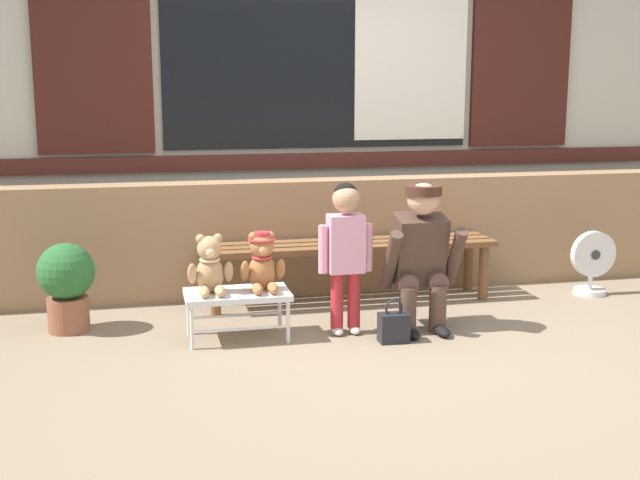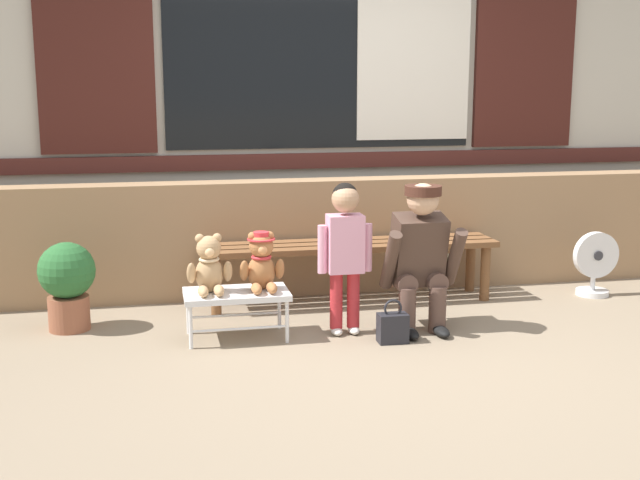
{
  "view_description": "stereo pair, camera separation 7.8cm",
  "coord_description": "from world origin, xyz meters",
  "px_view_note": "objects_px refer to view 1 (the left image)",
  "views": [
    {
      "loc": [
        -1.4,
        -4.48,
        1.58
      ],
      "look_at": [
        -0.26,
        0.64,
        0.55
      ],
      "focal_mm": 46.17,
      "sensor_mm": 36.0,
      "label": 1
    },
    {
      "loc": [
        -1.33,
        -4.5,
        1.58
      ],
      "look_at": [
        -0.26,
        0.64,
        0.55
      ],
      "focal_mm": 46.17,
      "sensor_mm": 36.0,
      "label": 2
    }
  ],
  "objects_px": {
    "handbag_on_ground": "(394,327)",
    "adult_crouching": "(421,256)",
    "teddy_bear_with_hat": "(262,263)",
    "potted_plant": "(67,282)",
    "child_standing": "(346,242)",
    "wooden_bench_long": "(349,252)",
    "small_display_bench": "(237,297)",
    "floor_fan": "(592,263)",
    "teddy_bear_plain": "(210,267)"
  },
  "relations": [
    {
      "from": "floor_fan",
      "to": "child_standing",
      "type": "bearing_deg",
      "value": -165.39
    },
    {
      "from": "wooden_bench_long",
      "to": "adult_crouching",
      "type": "height_order",
      "value": "adult_crouching"
    },
    {
      "from": "teddy_bear_with_hat",
      "to": "floor_fan",
      "type": "relative_size",
      "value": 0.76
    },
    {
      "from": "teddy_bear_with_hat",
      "to": "adult_crouching",
      "type": "xyz_separation_m",
      "value": [
        1.01,
        -0.06,
        0.01
      ]
    },
    {
      "from": "teddy_bear_with_hat",
      "to": "child_standing",
      "type": "height_order",
      "value": "child_standing"
    },
    {
      "from": "child_standing",
      "to": "teddy_bear_with_hat",
      "type": "bearing_deg",
      "value": 175.01
    },
    {
      "from": "teddy_bear_with_hat",
      "to": "adult_crouching",
      "type": "bearing_deg",
      "value": -3.15
    },
    {
      "from": "teddy_bear_with_hat",
      "to": "potted_plant",
      "type": "xyz_separation_m",
      "value": [
        -1.19,
        0.39,
        -0.15
      ]
    },
    {
      "from": "handbag_on_ground",
      "to": "small_display_bench",
      "type": "bearing_deg",
      "value": 163.33
    },
    {
      "from": "small_display_bench",
      "to": "handbag_on_ground",
      "type": "height_order",
      "value": "small_display_bench"
    },
    {
      "from": "teddy_bear_plain",
      "to": "potted_plant",
      "type": "distance_m",
      "value": 0.97
    },
    {
      "from": "teddy_bear_plain",
      "to": "potted_plant",
      "type": "height_order",
      "value": "teddy_bear_plain"
    },
    {
      "from": "teddy_bear_with_hat",
      "to": "child_standing",
      "type": "bearing_deg",
      "value": -4.99
    },
    {
      "from": "teddy_bear_with_hat",
      "to": "potted_plant",
      "type": "distance_m",
      "value": 1.26
    },
    {
      "from": "small_display_bench",
      "to": "teddy_bear_with_hat",
      "type": "bearing_deg",
      "value": 0.77
    },
    {
      "from": "wooden_bench_long",
      "to": "teddy_bear_with_hat",
      "type": "bearing_deg",
      "value": -137.52
    },
    {
      "from": "small_display_bench",
      "to": "teddy_bear_with_hat",
      "type": "height_order",
      "value": "teddy_bear_with_hat"
    },
    {
      "from": "small_display_bench",
      "to": "handbag_on_ground",
      "type": "distance_m",
      "value": 0.98
    },
    {
      "from": "potted_plant",
      "to": "floor_fan",
      "type": "bearing_deg",
      "value": 1.36
    },
    {
      "from": "adult_crouching",
      "to": "potted_plant",
      "type": "height_order",
      "value": "adult_crouching"
    },
    {
      "from": "floor_fan",
      "to": "teddy_bear_with_hat",
      "type": "bearing_deg",
      "value": -169.24
    },
    {
      "from": "small_display_bench",
      "to": "teddy_bear_plain",
      "type": "bearing_deg",
      "value": 179.49
    },
    {
      "from": "child_standing",
      "to": "floor_fan",
      "type": "relative_size",
      "value": 2.0
    },
    {
      "from": "teddy_bear_plain",
      "to": "potted_plant",
      "type": "xyz_separation_m",
      "value": [
        -0.87,
        0.39,
        -0.14
      ]
    },
    {
      "from": "handbag_on_ground",
      "to": "potted_plant",
      "type": "bearing_deg",
      "value": 161.01
    },
    {
      "from": "adult_crouching",
      "to": "small_display_bench",
      "type": "bearing_deg",
      "value": 177.38
    },
    {
      "from": "child_standing",
      "to": "potted_plant",
      "type": "xyz_separation_m",
      "value": [
        -1.71,
        0.44,
        -0.27
      ]
    },
    {
      "from": "wooden_bench_long",
      "to": "teddy_bear_with_hat",
      "type": "relative_size",
      "value": 5.78
    },
    {
      "from": "small_display_bench",
      "to": "potted_plant",
      "type": "relative_size",
      "value": 1.12
    },
    {
      "from": "teddy_bear_plain",
      "to": "adult_crouching",
      "type": "relative_size",
      "value": 0.38
    },
    {
      "from": "wooden_bench_long",
      "to": "adult_crouching",
      "type": "bearing_deg",
      "value": -68.78
    },
    {
      "from": "adult_crouching",
      "to": "handbag_on_ground",
      "type": "height_order",
      "value": "adult_crouching"
    },
    {
      "from": "handbag_on_ground",
      "to": "adult_crouching",
      "type": "bearing_deg",
      "value": 42.3
    },
    {
      "from": "wooden_bench_long",
      "to": "potted_plant",
      "type": "distance_m",
      "value": 1.94
    },
    {
      "from": "potted_plant",
      "to": "floor_fan",
      "type": "relative_size",
      "value": 1.19
    },
    {
      "from": "wooden_bench_long",
      "to": "floor_fan",
      "type": "bearing_deg",
      "value": -5.71
    },
    {
      "from": "handbag_on_ground",
      "to": "floor_fan",
      "type": "bearing_deg",
      "value": 23.13
    },
    {
      "from": "wooden_bench_long",
      "to": "small_display_bench",
      "type": "xyz_separation_m",
      "value": [
        -0.89,
        -0.67,
        -0.11
      ]
    },
    {
      "from": "adult_crouching",
      "to": "potted_plant",
      "type": "distance_m",
      "value": 2.25
    },
    {
      "from": "child_standing",
      "to": "floor_fan",
      "type": "distance_m",
      "value": 2.12
    },
    {
      "from": "wooden_bench_long",
      "to": "child_standing",
      "type": "bearing_deg",
      "value": -106.52
    },
    {
      "from": "handbag_on_ground",
      "to": "potted_plant",
      "type": "xyz_separation_m",
      "value": [
        -1.95,
        0.67,
        0.23
      ]
    },
    {
      "from": "small_display_bench",
      "to": "adult_crouching",
      "type": "relative_size",
      "value": 0.67
    },
    {
      "from": "adult_crouching",
      "to": "handbag_on_ground",
      "type": "relative_size",
      "value": 3.49
    },
    {
      "from": "child_standing",
      "to": "handbag_on_ground",
      "type": "distance_m",
      "value": 0.6
    },
    {
      "from": "child_standing",
      "to": "adult_crouching",
      "type": "distance_m",
      "value": 0.5
    },
    {
      "from": "teddy_bear_plain",
      "to": "floor_fan",
      "type": "xyz_separation_m",
      "value": [
        2.86,
        0.48,
        -0.23
      ]
    },
    {
      "from": "teddy_bear_plain",
      "to": "teddy_bear_with_hat",
      "type": "height_order",
      "value": "same"
    },
    {
      "from": "wooden_bench_long",
      "to": "child_standing",
      "type": "height_order",
      "value": "child_standing"
    },
    {
      "from": "adult_crouching",
      "to": "floor_fan",
      "type": "xyz_separation_m",
      "value": [
        1.54,
        0.54,
        -0.24
      ]
    }
  ]
}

